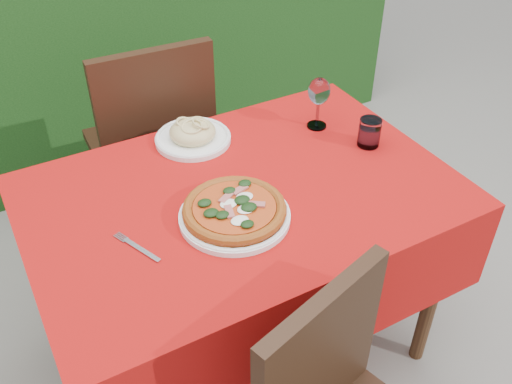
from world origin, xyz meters
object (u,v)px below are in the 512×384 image
water_glass (369,134)px  fork (142,250)px  wine_glass (319,93)px  chair_far (153,140)px  pasta_plate (193,135)px  pizza_plate (235,211)px

water_glass → fork: water_glass is taller
wine_glass → chair_far: bearing=132.6°
water_glass → fork: bearing=-172.1°
chair_far → wine_glass: 0.72m
pasta_plate → wine_glass: 0.44m
water_glass → fork: size_ratio=0.53×
pizza_plate → wine_glass: size_ratio=1.69×
water_glass → chair_far: bearing=128.5°
water_glass → wine_glass: wine_glass is taller
pasta_plate → water_glass: 0.58m
fork → wine_glass: bearing=-1.0°
pizza_plate → pasta_plate: size_ratio=1.24×
pizza_plate → wine_glass: wine_glass is taller
wine_glass → fork: (-0.74, -0.29, -0.13)m
fork → pasta_plate: bearing=28.8°
chair_far → pasta_plate: chair_far is taller
pasta_plate → wine_glass: (0.41, -0.12, 0.10)m
chair_far → pasta_plate: (0.03, -0.36, 0.21)m
fork → chair_far: bearing=45.9°
pasta_plate → water_glass: (0.50, -0.30, 0.02)m
chair_far → fork: chair_far is taller
chair_far → wine_glass: bearing=135.2°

